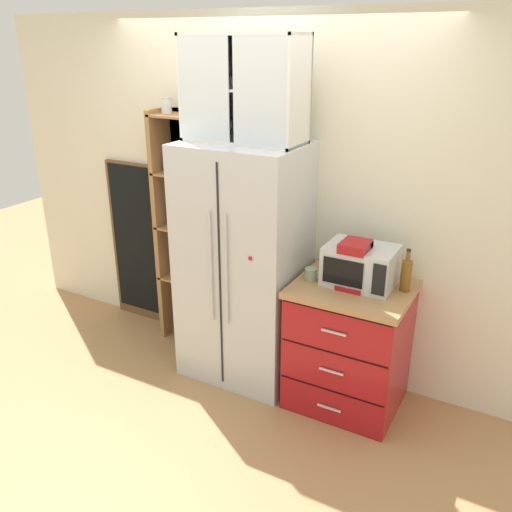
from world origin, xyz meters
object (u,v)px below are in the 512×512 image
Objects in this scene: refrigerator at (244,265)px; microwave at (360,265)px; mug_sage at (311,274)px; coffee_maker at (355,263)px; chalkboard_menu at (140,243)px; bottle_amber at (406,273)px.

microwave is at bearing 3.58° from refrigerator.
mug_sage is (-0.30, -0.09, -0.09)m from microwave.
microwave is 0.33m from mug_sage.
coffee_maker is (-0.02, -0.04, 0.03)m from microwave.
coffee_maker reaches higher than microwave.
refrigerator is 0.83m from coffee_maker.
refrigerator is 5.59× the size of coffee_maker.
coffee_maker is 2.65× the size of mug_sage.
mug_sage is at bearing -10.67° from chalkboard_menu.
mug_sage is 0.08× the size of chalkboard_menu.
refrigerator is at bearing -176.42° from microwave.
microwave is (0.84, 0.05, 0.15)m from refrigerator.
microwave is 1.42× the size of coffee_maker.
bottle_amber is (0.30, 0.09, -0.03)m from coffee_maker.
coffee_maker is 2.07m from chalkboard_menu.
chalkboard_menu is at bearing 175.29° from bottle_amber.
chalkboard_menu is at bearing 172.14° from coffee_maker.
bottle_amber reaches higher than microwave.
chalkboard_menu is at bearing 169.33° from mug_sage.
bottle_amber is at bearing 4.99° from refrigerator.
bottle_amber is (1.12, 0.10, 0.14)m from refrigerator.
coffee_maker is 0.22× the size of chalkboard_menu.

